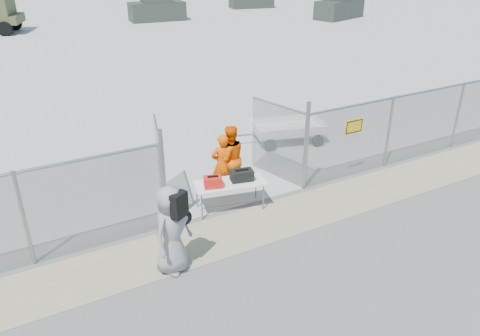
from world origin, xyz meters
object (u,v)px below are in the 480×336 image
visitor (172,230)px  security_worker_right (230,158)px  utility_trailer (288,131)px  security_worker_left (222,164)px  folding_table (230,196)px

visitor → security_worker_right: bearing=14.2°
visitor → utility_trailer: 7.54m
security_worker_right → visitor: visitor is taller
visitor → security_worker_left: bearing=16.2°
security_worker_right → utility_trailer: (3.28, 2.04, -0.56)m
folding_table → security_worker_left: bearing=87.2°
folding_table → security_worker_right: security_worker_right is taller
security_worker_right → visitor: size_ratio=0.95×
security_worker_right → folding_table: bearing=64.8°
security_worker_left → security_worker_right: security_worker_right is taller
security_worker_right → visitor: 3.70m
security_worker_left → security_worker_right: (0.27, 0.10, 0.08)m
folding_table → security_worker_left: 1.02m
security_worker_right → security_worker_left: bearing=21.9°
folding_table → visitor: bearing=-131.2°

